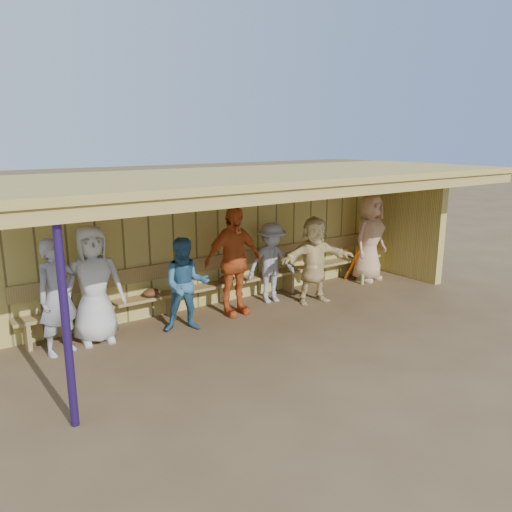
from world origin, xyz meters
The scene contains 11 objects.
ground centered at (0.00, 0.00, 0.00)m, with size 90.00×90.00×0.00m, color brown.
player_a centered at (-3.23, 0.62, 0.84)m, with size 0.61×0.40×1.69m, color #92929A.
player_b centered at (-2.68, 0.73, 0.90)m, with size 0.88×0.57×1.79m, color beige.
player_c centered at (-1.34, 0.36, 0.76)m, with size 0.74×0.58×1.52m, color #306186.
player_d centered at (-0.32, 0.58, 0.95)m, with size 1.12×0.47×1.91m, color #D25821.
player_e centered at (0.62, 0.75, 0.76)m, with size 0.98×0.56×1.52m, color gray.
player_f centered at (1.26, 0.27, 0.82)m, with size 1.51×0.48×1.63m, color #E4C880.
player_h centered at (3.23, 0.73, 0.93)m, with size 0.91×0.59×1.86m, color tan.
dugout_structure centered at (0.39, 0.69, 1.69)m, with size 8.80×3.20×2.50m.
bench centered at (0.00, 1.12, 0.53)m, with size 7.60×0.34×0.93m.
dugout_equipment centered at (-0.66, 0.99, 0.49)m, with size 6.48×0.62×0.80m.
Camera 1 is at (-4.74, -6.49, 3.05)m, focal length 35.00 mm.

